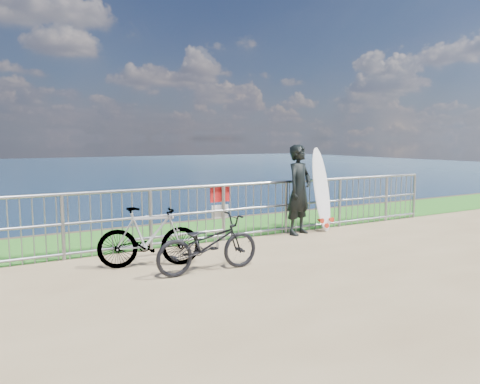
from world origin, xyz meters
TOP-DOWN VIEW (x-y plane):
  - grass_strip at (0.00, 2.70)m, footprint 120.00×120.00m
  - railing at (0.01, 1.60)m, footprint 10.06×0.10m
  - surfer at (1.17, 1.37)m, footprint 0.80×0.66m
  - surfboard at (1.83, 1.44)m, footprint 0.54×0.50m
  - bicycle_near at (-1.73, -0.21)m, footprint 1.65×0.58m
  - bicycle_far at (-2.40, 0.51)m, footprint 1.65×0.90m
  - bike_rack at (-1.71, 1.03)m, footprint 1.77×0.05m

SIDE VIEW (x-z plane):
  - grass_strip at x=0.00m, z-range 0.01..0.01m
  - bike_rack at x=-1.71m, z-range 0.12..0.49m
  - bicycle_near at x=-1.73m, z-range 0.00..0.87m
  - bicycle_far at x=-2.40m, z-range 0.00..0.95m
  - railing at x=0.01m, z-range 0.01..1.14m
  - surfboard at x=1.83m, z-range -0.07..1.76m
  - surfer at x=1.17m, z-range 0.00..1.88m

